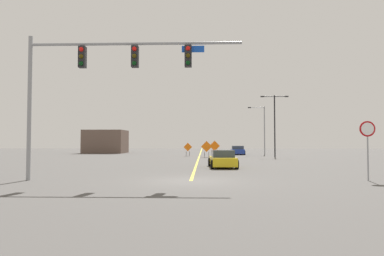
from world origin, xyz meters
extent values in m
plane|color=#4C4947|center=(0.00, 0.00, 0.00)|extent=(165.70, 165.70, 0.00)
cube|color=yellow|center=(0.00, 46.03, 0.00)|extent=(0.16, 92.05, 0.01)
cylinder|color=gray|center=(-7.97, 0.00, 3.56)|extent=(0.20, 0.20, 7.12)
cylinder|color=gray|center=(-2.75, 0.00, 6.70)|extent=(10.45, 0.14, 0.14)
cube|color=black|center=(-5.36, 0.00, 6.05)|extent=(0.34, 0.32, 1.05)
sphere|color=red|center=(-5.36, -0.17, 6.40)|extent=(0.22, 0.22, 0.22)
sphere|color=#3C3106|center=(-5.36, -0.17, 6.05)|extent=(0.22, 0.22, 0.22)
sphere|color=black|center=(-5.36, -0.17, 5.70)|extent=(0.22, 0.22, 0.22)
cube|color=black|center=(-2.75, 0.00, 6.05)|extent=(0.34, 0.32, 1.05)
sphere|color=red|center=(-2.75, -0.17, 6.40)|extent=(0.22, 0.22, 0.22)
sphere|color=#3C3106|center=(-2.75, -0.17, 6.05)|extent=(0.22, 0.22, 0.22)
sphere|color=black|center=(-2.75, -0.17, 5.70)|extent=(0.22, 0.22, 0.22)
cube|color=black|center=(-0.13, 0.00, 6.05)|extent=(0.34, 0.32, 1.05)
sphere|color=red|center=(-0.13, -0.17, 6.40)|extent=(0.22, 0.22, 0.22)
sphere|color=#3C3106|center=(-0.13, -0.17, 6.05)|extent=(0.22, 0.22, 0.22)
sphere|color=black|center=(-0.13, -0.17, 5.70)|extent=(0.22, 0.22, 0.22)
cube|color=#1447B7|center=(0.10, 0.00, 6.41)|extent=(1.10, 0.03, 0.32)
cylinder|color=gray|center=(8.56, 0.35, 1.07)|extent=(0.07, 0.07, 2.13)
cylinder|color=#B20F14|center=(8.56, 0.35, 2.51)|extent=(0.76, 0.03, 0.76)
cylinder|color=white|center=(8.56, 0.33, 2.51)|extent=(0.61, 0.01, 0.61)
cylinder|color=gray|center=(9.37, 34.14, 3.51)|extent=(0.16, 0.16, 7.01)
cylinder|color=gray|center=(8.29, 34.14, 6.86)|extent=(2.15, 0.08, 0.08)
cube|color=#262628|center=(7.22, 34.14, 6.86)|extent=(0.44, 0.24, 0.14)
cylinder|color=black|center=(9.41, 26.96, 3.84)|extent=(0.16, 0.16, 7.69)
cylinder|color=black|center=(8.66, 26.96, 7.54)|extent=(1.49, 0.08, 0.08)
cube|color=#262628|center=(7.91, 26.96, 7.54)|extent=(0.44, 0.24, 0.14)
cylinder|color=black|center=(10.15, 26.96, 7.54)|extent=(1.49, 0.08, 0.08)
cube|color=#262628|center=(10.90, 26.96, 7.54)|extent=(0.44, 0.24, 0.14)
cube|color=orange|center=(2.00, 28.79, 1.36)|extent=(1.38, 0.20, 1.38)
cylinder|color=black|center=(1.73, 28.76, 0.32)|extent=(0.05, 0.05, 0.65)
cylinder|color=black|center=(2.26, 28.82, 0.32)|extent=(0.05, 0.05, 0.65)
cube|color=orange|center=(-1.53, 29.58, 1.20)|extent=(1.13, 0.19, 1.14)
cylinder|color=black|center=(-1.75, 29.61, 0.31)|extent=(0.05, 0.05, 0.61)
cylinder|color=black|center=(-1.31, 29.55, 0.31)|extent=(0.05, 0.05, 0.61)
cube|color=orange|center=(0.93, 26.34, 1.31)|extent=(1.37, 0.16, 1.37)
cylinder|color=black|center=(0.67, 26.37, 0.30)|extent=(0.05, 0.05, 0.61)
cylinder|color=black|center=(1.20, 26.32, 0.30)|extent=(0.05, 0.05, 0.61)
cube|color=#1E389E|center=(5.56, 35.40, 0.49)|extent=(2.05, 4.64, 0.65)
cube|color=#333D47|center=(5.55, 35.17, 1.06)|extent=(1.78, 2.79, 0.49)
cylinder|color=black|center=(6.56, 36.96, 0.32)|extent=(0.25, 0.65, 0.64)
cylinder|color=black|center=(4.70, 37.04, 0.32)|extent=(0.25, 0.65, 0.64)
cylinder|color=black|center=(6.43, 33.76, 0.32)|extent=(0.25, 0.65, 0.64)
cylinder|color=black|center=(4.57, 33.84, 0.32)|extent=(0.25, 0.65, 0.64)
cube|color=gold|center=(1.98, 8.94, 0.46)|extent=(1.90, 4.14, 0.61)
cube|color=#333D47|center=(1.99, 8.74, 1.03)|extent=(1.62, 1.99, 0.52)
cylinder|color=black|center=(2.76, 10.40, 0.32)|extent=(0.25, 0.65, 0.64)
cylinder|color=black|center=(1.06, 10.32, 0.32)|extent=(0.25, 0.65, 0.64)
cylinder|color=black|center=(2.90, 7.56, 0.32)|extent=(0.25, 0.65, 0.64)
cylinder|color=black|center=(1.20, 7.48, 0.32)|extent=(0.25, 0.65, 0.64)
cube|color=brown|center=(-15.96, 41.77, 1.93)|extent=(6.54, 5.85, 3.85)
camera|label=1|loc=(0.64, -16.97, 1.87)|focal=32.90mm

